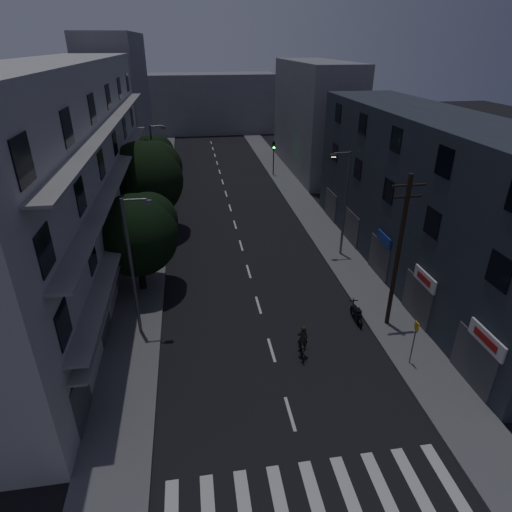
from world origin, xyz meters
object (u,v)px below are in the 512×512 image
object	(u,v)px
utility_pole	(398,251)
cyclist	(302,346)
motorcycle	(356,314)
bus_stop_sign	(415,335)

from	to	relation	value
utility_pole	cyclist	distance (m)	7.33
motorcycle	cyclist	distance (m)	4.79
bus_stop_sign	motorcycle	bearing A→B (deg)	107.74
bus_stop_sign	utility_pole	bearing A→B (deg)	84.68
bus_stop_sign	motorcycle	size ratio (longest dim) A/B	1.34
utility_pole	motorcycle	world-z (taller)	utility_pole
utility_pole	cyclist	xyz separation A→B (m)	(-5.67, -1.97, -4.21)
bus_stop_sign	motorcycle	world-z (taller)	bus_stop_sign
utility_pole	motorcycle	size ratio (longest dim) A/B	4.77
motorcycle	cyclist	size ratio (longest dim) A/B	0.97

